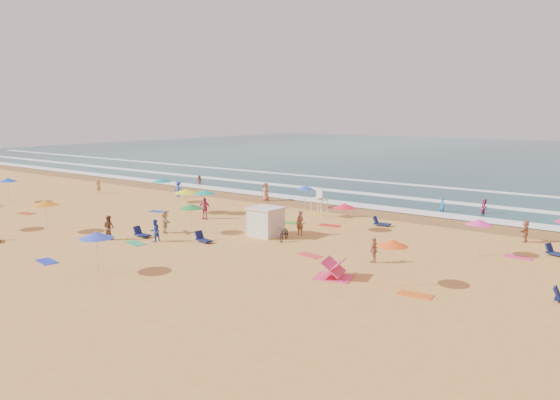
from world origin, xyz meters
The scene contains 13 objects.
ground centered at (0.00, 0.00, 0.00)m, with size 220.00×220.00×0.00m, color gold.
ocean centered at (0.00, 84.00, 0.00)m, with size 220.00×140.00×0.18m, color #0C4756.
wet_sand centered at (0.00, 12.50, 0.01)m, with size 220.00×220.00×0.00m, color olive.
surf_foam centered at (0.00, 21.32, 0.10)m, with size 200.00×18.70×0.05m.
cabana centered at (2.79, -0.27, 1.00)m, with size 2.00×2.00×2.00m, color silver.
cabana_roof centered at (2.79, -0.27, 2.06)m, with size 2.20×2.20×0.12m, color silver.
bicycle centered at (4.69, -0.57, 0.50)m, with size 0.66×1.89×0.99m, color black.
lifeguard_stand centered at (1.92, 8.14, 1.05)m, with size 1.20×1.20×2.10m, color white, non-canonical shape.
beach_umbrellas centered at (0.80, -0.16, 2.11)m, with size 54.79×26.07×0.71m.
loungers centered at (5.05, -2.45, 0.17)m, with size 55.37×22.17×0.34m.
towels centered at (1.48, -1.14, 0.01)m, with size 40.59×24.02×0.03m.
popup_tents centered at (18.40, -0.65, 0.60)m, with size 14.78×12.64×1.20m.
beachgoers centered at (-2.03, 4.21, 0.81)m, with size 52.80×26.85×2.12m.
Camera 1 is at (27.32, -30.63, 8.98)m, focal length 35.00 mm.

